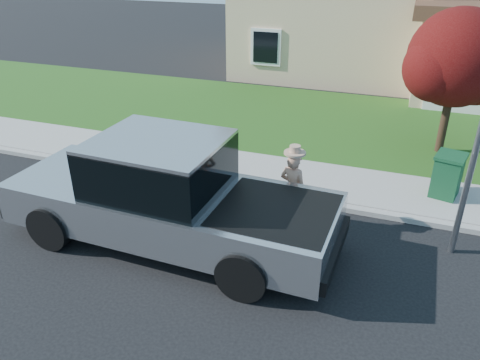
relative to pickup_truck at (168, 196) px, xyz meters
name	(u,v)px	position (x,y,z in m)	size (l,w,h in m)	color
ground	(185,258)	(0.53, -0.47, -1.03)	(80.00, 80.00, 0.00)	black
curb	(276,196)	(1.53, 2.43, -0.97)	(40.00, 0.20, 0.12)	gray
sidewalk	(287,176)	(1.53, 3.53, -0.96)	(40.00, 2.00, 0.15)	gray
lawn	(321,122)	(1.53, 8.03, -0.98)	(40.00, 7.00, 0.10)	#1D4C15
house	(367,1)	(1.85, 15.91, 2.14)	(14.00, 11.30, 6.85)	tan
pickup_truck	(168,196)	(0.00, 0.00, 0.00)	(6.80, 2.70, 2.21)	black
woman	(293,188)	(2.16, 1.45, -0.16)	(0.70, 0.57, 1.84)	tan
ornamental_tree	(458,63)	(5.28, 6.61, 1.60)	(2.89, 2.61, 3.96)	black
trash_bin	(447,175)	(5.28, 3.69, -0.36)	(0.78, 0.85, 1.03)	#113E22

